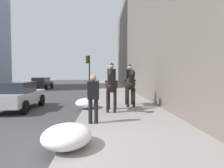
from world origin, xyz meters
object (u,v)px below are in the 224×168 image
(traffic_light_near_curb, at_px, (88,68))
(pedestrian_greeting, at_px, (93,96))
(mounted_horse_far, at_px, (130,83))
(car_mid_lane, at_px, (42,83))
(car_near_lane, at_px, (17,96))
(mounted_horse_near, at_px, (112,84))

(traffic_light_near_curb, bearing_deg, pedestrian_greeting, -175.00)
(mounted_horse_far, distance_m, pedestrian_greeting, 4.21)
(pedestrian_greeting, bearing_deg, mounted_horse_far, -28.89)
(pedestrian_greeting, relative_size, car_mid_lane, 0.41)
(car_near_lane, relative_size, car_mid_lane, 0.98)
(pedestrian_greeting, bearing_deg, car_near_lane, 45.15)
(mounted_horse_near, bearing_deg, car_mid_lane, -148.25)
(pedestrian_greeting, relative_size, traffic_light_near_curb, 0.48)
(mounted_horse_far, height_order, car_near_lane, mounted_horse_far)
(mounted_horse_near, bearing_deg, pedestrian_greeting, -12.31)
(mounted_horse_near, distance_m, traffic_light_near_curb, 9.70)
(mounted_horse_far, bearing_deg, mounted_horse_near, -35.06)
(mounted_horse_near, relative_size, traffic_light_near_curb, 0.63)
(car_near_lane, bearing_deg, mounted_horse_near, -104.31)
(mounted_horse_far, height_order, pedestrian_greeting, mounted_horse_far)
(mounted_horse_far, bearing_deg, traffic_light_near_curb, -159.75)
(car_near_lane, bearing_deg, car_mid_lane, 12.04)
(mounted_horse_near, xyz_separation_m, car_mid_lane, (15.65, 7.89, -0.60))
(mounted_horse_far, distance_m, car_mid_lane, 16.79)
(pedestrian_greeting, distance_m, traffic_light_near_curb, 11.94)
(pedestrian_greeting, bearing_deg, car_mid_lane, 18.00)
(car_near_lane, height_order, car_mid_lane, same)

